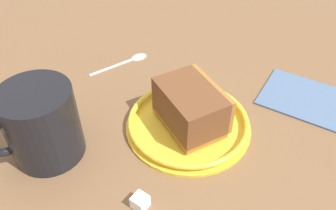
{
  "coord_description": "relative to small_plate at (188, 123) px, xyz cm",
  "views": [
    {
      "loc": [
        21.69,
        27.0,
        35.0
      ],
      "look_at": [
        -3.14,
        1.25,
        3.0
      ],
      "focal_mm": 36.69,
      "sensor_mm": 36.0,
      "label": 1
    }
  ],
  "objects": [
    {
      "name": "sugar_cube",
      "position": [
        13.19,
        5.0,
        0.03
      ],
      "size": [
        1.99,
        1.99,
        1.72
      ],
      "primitive_type": "cube",
      "rotation": [
        0.0,
        0.0,
        0.18
      ],
      "color": "white",
      "rests_on": "ground_plane"
    },
    {
      "name": "folded_napkin",
      "position": [
        -17.46,
        8.16,
        -0.53
      ],
      "size": [
        13.14,
        14.54,
        0.6
      ],
      "primitive_type": "cube",
      "rotation": [
        0.0,
        0.0,
        0.26
      ],
      "color": "slate",
      "rests_on": "ground_plane"
    },
    {
      "name": "ground_plane",
      "position": [
        4.26,
        -4.23,
        -2.07
      ],
      "size": [
        153.79,
        153.79,
        2.48
      ],
      "primitive_type": "cube",
      "color": "brown"
    },
    {
      "name": "teaspoon",
      "position": [
        -4.75,
        -18.7,
        -0.47
      ],
      "size": [
        11.34,
        3.05,
        0.8
      ],
      "color": "silver",
      "rests_on": "ground_plane"
    },
    {
      "name": "cake_slice",
      "position": [
        -0.26,
        0.07,
        2.99
      ],
      "size": [
        9.39,
        11.3,
        5.88
      ],
      "color": "#9E662D",
      "rests_on": "small_plate"
    },
    {
      "name": "small_plate",
      "position": [
        0.0,
        0.0,
        0.0
      ],
      "size": [
        17.66,
        17.66,
        1.69
      ],
      "color": "yellow",
      "rests_on": "ground_plane"
    },
    {
      "name": "tea_mug",
      "position": [
        16.46,
        -9.64,
        4.29
      ],
      "size": [
        11.73,
        9.02,
        10.07
      ],
      "color": "black",
      "rests_on": "ground_plane"
    }
  ]
}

